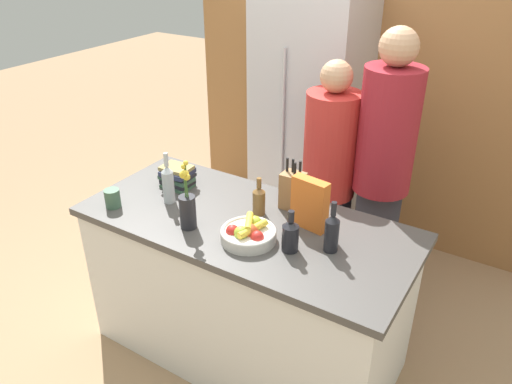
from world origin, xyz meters
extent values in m
plane|color=#A37F5B|center=(0.00, 0.00, 0.00)|extent=(14.00, 14.00, 0.00)
cube|color=silver|center=(0.00, 0.00, 0.43)|extent=(1.66, 0.76, 0.85)
cube|color=#474442|center=(0.00, 0.00, 0.87)|extent=(1.73, 0.79, 0.04)
cube|color=#9E6B3D|center=(0.00, 1.69, 1.30)|extent=(2.93, 0.12, 2.60)
cube|color=#B7B7BC|center=(-0.30, 1.33, 0.93)|extent=(0.71, 0.60, 1.86)
cylinder|color=#B7B7BC|center=(-0.36, 1.01, 1.02)|extent=(0.02, 0.02, 1.02)
cylinder|color=silver|center=(0.11, -0.14, 0.92)|extent=(0.27, 0.27, 0.05)
torus|color=silver|center=(0.11, -0.14, 0.95)|extent=(0.27, 0.27, 0.02)
sphere|color=red|center=(0.17, -0.16, 0.94)|extent=(0.07, 0.07, 0.07)
sphere|color=#99B233|center=(0.09, -0.06, 0.94)|extent=(0.07, 0.07, 0.07)
sphere|color=#99B233|center=(0.10, -0.19, 0.96)|extent=(0.07, 0.07, 0.07)
sphere|color=#C64C23|center=(0.12, -0.15, 0.95)|extent=(0.07, 0.07, 0.07)
sphere|color=red|center=(0.05, -0.18, 0.95)|extent=(0.07, 0.07, 0.07)
cylinder|color=yellow|center=(0.13, -0.14, 0.97)|extent=(0.07, 0.18, 0.03)
cylinder|color=yellow|center=(0.09, -0.11, 0.98)|extent=(0.10, 0.14, 0.03)
cube|color=olive|center=(0.14, 0.25, 0.99)|extent=(0.12, 0.10, 0.20)
cylinder|color=black|center=(0.10, 0.25, 1.13)|extent=(0.01, 0.01, 0.09)
cylinder|color=black|center=(0.12, 0.26, 1.13)|extent=(0.01, 0.01, 0.08)
cylinder|color=black|center=(0.15, 0.23, 1.12)|extent=(0.01, 0.01, 0.08)
cylinder|color=black|center=(0.18, 0.24, 1.13)|extent=(0.01, 0.01, 0.09)
cylinder|color=#232328|center=(-0.21, -0.20, 0.98)|extent=(0.08, 0.08, 0.17)
cylinder|color=#477538|center=(-0.20, -0.20, 1.12)|extent=(0.01, 0.01, 0.11)
sphere|color=gold|center=(-0.20, -0.20, 1.18)|extent=(0.03, 0.03, 0.03)
cylinder|color=#477538|center=(-0.21, -0.20, 1.16)|extent=(0.02, 0.01, 0.18)
sphere|color=gold|center=(-0.20, -0.19, 1.25)|extent=(0.02, 0.02, 0.02)
cylinder|color=#477538|center=(-0.21, -0.20, 1.13)|extent=(0.01, 0.01, 0.12)
sphere|color=gold|center=(-0.21, -0.19, 1.18)|extent=(0.04, 0.04, 0.04)
cylinder|color=#477538|center=(-0.21, -0.20, 1.15)|extent=(0.01, 0.01, 0.16)
sphere|color=gold|center=(-0.21, -0.20, 1.23)|extent=(0.03, 0.03, 0.03)
cylinder|color=#477538|center=(-0.21, -0.21, 1.13)|extent=(0.01, 0.01, 0.12)
sphere|color=gold|center=(-0.21, -0.21, 1.19)|extent=(0.04, 0.04, 0.04)
cylinder|color=#477538|center=(-0.20, -0.21, 1.13)|extent=(0.02, 0.01, 0.13)
sphere|color=gold|center=(-0.20, -0.21, 1.20)|extent=(0.03, 0.03, 0.03)
cube|color=orange|center=(0.30, 0.12, 1.03)|extent=(0.20, 0.09, 0.26)
cylinder|color=#42664C|center=(-0.68, -0.26, 0.95)|extent=(0.08, 0.08, 0.10)
torus|color=#42664C|center=(-0.70, -0.22, 0.95)|extent=(0.05, 0.06, 0.07)
cube|color=#3D6047|center=(-0.53, 0.10, 0.90)|extent=(0.17, 0.13, 0.02)
cube|color=#232328|center=(-0.54, 0.11, 0.92)|extent=(0.17, 0.12, 0.03)
cube|color=#3D6047|center=(-0.54, 0.11, 0.95)|extent=(0.20, 0.12, 0.02)
cube|color=#232328|center=(-0.53, 0.11, 0.97)|extent=(0.19, 0.13, 0.02)
cube|color=#2D334C|center=(-0.53, 0.10, 0.99)|extent=(0.17, 0.16, 0.03)
cube|color=#99844C|center=(-0.53, 0.10, 1.01)|extent=(0.18, 0.13, 0.02)
cylinder|color=black|center=(0.47, -0.01, 0.97)|extent=(0.07, 0.07, 0.16)
cone|color=black|center=(0.47, -0.01, 1.07)|extent=(0.07, 0.07, 0.03)
cylinder|color=black|center=(0.47, -0.01, 1.12)|extent=(0.03, 0.03, 0.07)
cylinder|color=#B2BCC1|center=(-0.46, -0.06, 0.98)|extent=(0.06, 0.06, 0.18)
cone|color=#B2BCC1|center=(-0.46, -0.06, 1.09)|extent=(0.06, 0.06, 0.03)
cylinder|color=#B2BCC1|center=(-0.46, -0.06, 1.15)|extent=(0.02, 0.02, 0.08)
cylinder|color=brown|center=(0.02, 0.09, 0.96)|extent=(0.07, 0.07, 0.13)
cone|color=brown|center=(0.02, 0.09, 1.04)|extent=(0.07, 0.07, 0.02)
cylinder|color=brown|center=(0.02, 0.09, 1.07)|extent=(0.03, 0.03, 0.05)
cylinder|color=black|center=(0.31, -0.11, 0.96)|extent=(0.08, 0.08, 0.13)
cone|color=black|center=(0.31, -0.11, 1.04)|extent=(0.08, 0.08, 0.03)
cylinder|color=black|center=(0.31, -0.11, 1.08)|extent=(0.03, 0.03, 0.05)
cube|color=#383842|center=(0.13, 0.72, 0.38)|extent=(0.28, 0.22, 0.76)
cylinder|color=red|center=(0.13, 0.72, 1.08)|extent=(0.32, 0.32, 0.63)
sphere|color=tan|center=(0.13, 0.72, 1.49)|extent=(0.18, 0.18, 0.18)
cube|color=#383842|center=(0.44, 0.77, 0.43)|extent=(0.30, 0.24, 0.86)
cylinder|color=maroon|center=(0.44, 0.77, 1.21)|extent=(0.33, 0.33, 0.71)
sphere|color=tan|center=(0.44, 0.77, 1.68)|extent=(0.21, 0.21, 0.21)
camera|label=1|loc=(1.19, -1.81, 2.24)|focal=35.00mm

